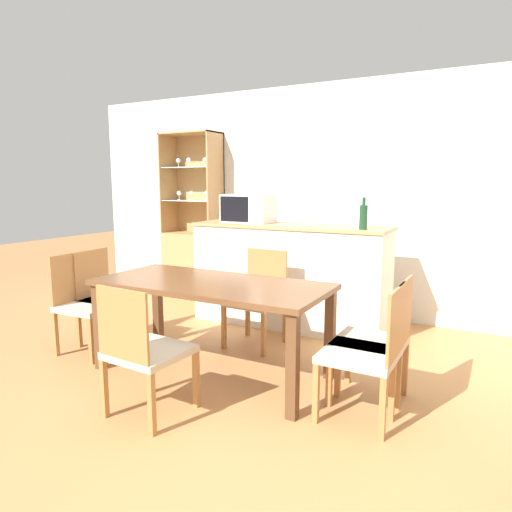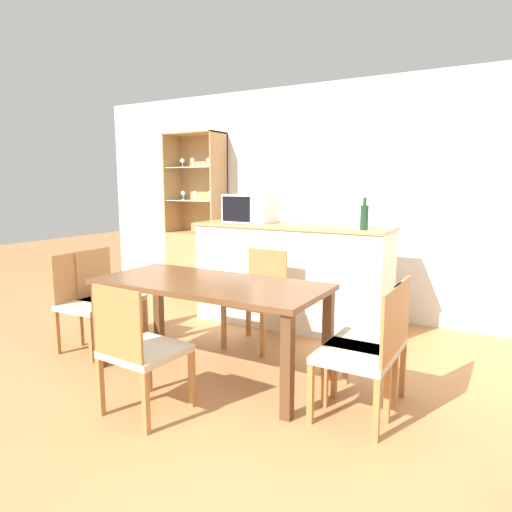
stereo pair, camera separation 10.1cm
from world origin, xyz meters
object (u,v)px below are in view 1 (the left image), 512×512
object	(u,v)px
display_cabinet	(193,252)
wine_bottle	(363,217)
dining_chair_side_right_far	(377,341)
dining_chair_side_right_near	(367,353)
dining_table	(211,293)
dining_chair_head_near	(144,351)
dining_chair_side_left_far	(107,297)
dining_chair_side_left_near	(86,303)
dining_chair_head_far	(258,298)
microwave	(248,208)

from	to	relation	value
display_cabinet	wine_bottle	xyz separation A→B (m)	(2.36, -0.65, 0.57)
dining_chair_side_right_far	dining_chair_side_right_near	world-z (taller)	same
dining_table	dining_chair_side_right_far	distance (m)	1.26
dining_chair_side_right_far	dining_chair_side_right_near	bearing A→B (deg)	-179.40
dining_chair_head_near	wine_bottle	xyz separation A→B (m)	(0.81, 2.00, 0.74)
dining_chair_head_near	dining_table	bearing A→B (deg)	93.22
dining_chair_side_right_near	wine_bottle	world-z (taller)	wine_bottle
dining_table	wine_bottle	xyz separation A→B (m)	(0.81, 1.25, 0.53)
wine_bottle	dining_chair_side_left_far	bearing A→B (deg)	-150.94
display_cabinet	dining_chair_side_left_far	world-z (taller)	display_cabinet
dining_chair_side_left_near	dining_chair_side_left_far	bearing A→B (deg)	177.00
dining_chair_side_right_far	dining_chair_side_left_far	xyz separation A→B (m)	(-2.47, -0.00, 0.00)
dining_chair_head_near	dining_chair_side_left_near	bearing A→B (deg)	156.54
display_cabinet	dining_chair_side_left_far	bearing A→B (deg)	-79.92
dining_chair_side_left_far	wine_bottle	size ratio (longest dim) A/B	2.96
dining_table	dining_chair_head_far	bearing A→B (deg)	89.86
dining_chair_head_far	wine_bottle	bearing A→B (deg)	-145.77
dining_chair_side_left_near	wine_bottle	size ratio (longest dim) A/B	2.96
display_cabinet	dining_chair_side_left_far	size ratio (longest dim) A/B	2.42
dining_chair_side_left_far	dining_chair_side_right_far	bearing A→B (deg)	86.67
dining_chair_head_far	dining_chair_side_right_far	bearing A→B (deg)	155.20
display_cabinet	dining_chair_head_far	xyz separation A→B (m)	(1.55, -1.15, -0.17)
dining_chair_side_right_near	wine_bottle	xyz separation A→B (m)	(-0.43, 1.38, 0.74)
dining_table	dining_chair_head_far	world-z (taller)	dining_chair_head_far
dining_chair_side_right_far	dining_chair_side_left_far	size ratio (longest dim) A/B	1.00
display_cabinet	dining_chair_head_far	bearing A→B (deg)	-36.54
dining_table	dining_chair_side_left_near	bearing A→B (deg)	-174.22
dining_chair_side_right_near	microwave	size ratio (longest dim) A/B	1.66
dining_chair_head_near	dining_chair_side_right_near	size ratio (longest dim) A/B	1.00
display_cabinet	microwave	bearing A→B (deg)	-23.49
dining_table	dining_chair_side_left_near	world-z (taller)	dining_chair_side_left_near
dining_chair_side_right_near	dining_chair_side_right_far	bearing A→B (deg)	0.71
display_cabinet	dining_chair_side_left_far	xyz separation A→B (m)	(0.32, -1.78, -0.17)
display_cabinet	dining_chair_side_right_near	world-z (taller)	display_cabinet
microwave	dining_chair_side_left_near	bearing A→B (deg)	-115.90
microwave	display_cabinet	bearing A→B (deg)	156.51
microwave	dining_chair_side_left_far	bearing A→B (deg)	-119.93
dining_chair_side_right_near	dining_table	bearing A→B (deg)	85.02
dining_chair_side_left_far	microwave	world-z (taller)	microwave
dining_table	microwave	world-z (taller)	microwave
dining_chair_side_left_near	dining_chair_side_right_far	bearing A→B (deg)	92.71
dining_chair_side_right_far	dining_chair_side_left_far	world-z (taller)	same
display_cabinet	dining_table	xyz separation A→B (m)	(1.55, -1.90, 0.04)
dining_chair_side_right_far	dining_chair_side_left_near	distance (m)	2.48
display_cabinet	dining_chair_side_left_near	size ratio (longest dim) A/B	2.42
dining_chair_side_left_far	wine_bottle	world-z (taller)	wine_bottle
dining_chair_head_far	wine_bottle	xyz separation A→B (m)	(0.81, 0.50, 0.74)
display_cabinet	dining_chair_side_right_near	xyz separation A→B (m)	(2.78, -2.02, -0.17)
display_cabinet	dining_chair_side_left_near	world-z (taller)	display_cabinet
dining_chair_side_right_near	dining_chair_side_left_near	distance (m)	2.47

